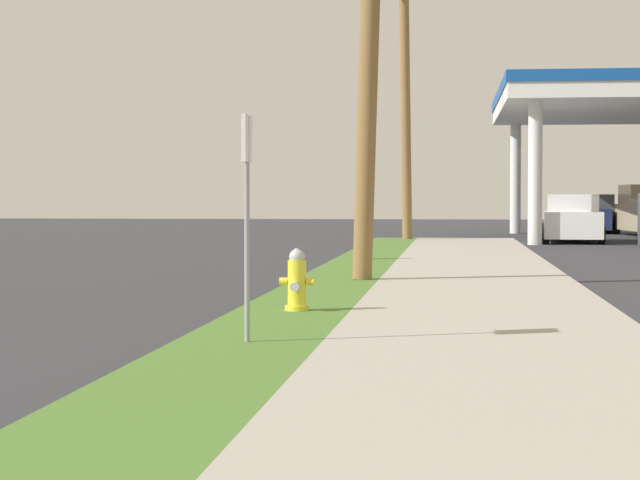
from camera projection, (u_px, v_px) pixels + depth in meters
name	position (u px, v px, depth m)	size (l,w,h in m)	color
fire_hydrant_second	(297.00, 283.00, 13.98)	(0.42, 0.38, 0.74)	yellow
fire_hydrant_third	(364.00, 244.00, 25.69)	(0.42, 0.37, 0.74)	yellow
utility_pole_midground	(370.00, 25.00, 19.04)	(1.15, 0.99, 8.14)	olive
utility_pole_background	(405.00, 103.00, 38.00)	(1.16, 0.98, 8.68)	olive
street_sign_post	(247.00, 180.00, 10.91)	(0.05, 0.36, 2.12)	gray
car_navy_by_near_pump	(580.00, 216.00, 48.72)	(2.13, 4.58, 1.57)	navy
car_white_by_far_pump	(572.00, 220.00, 38.45)	(2.23, 4.62, 1.57)	white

